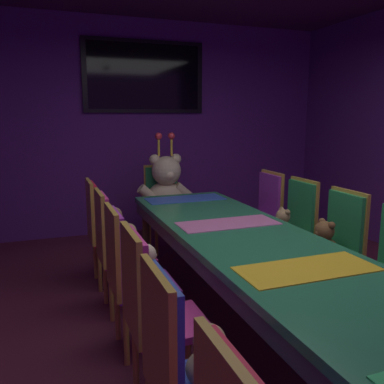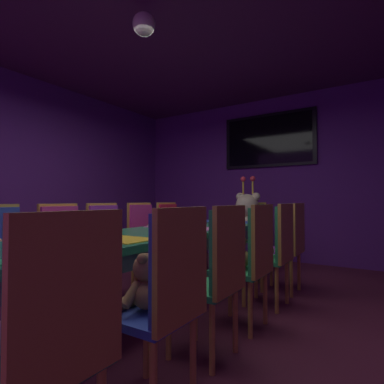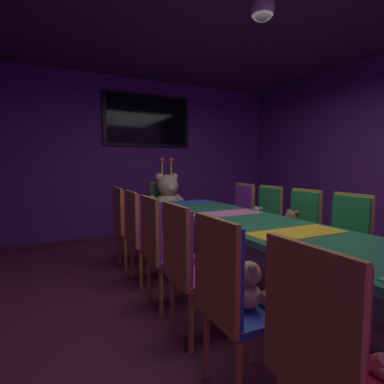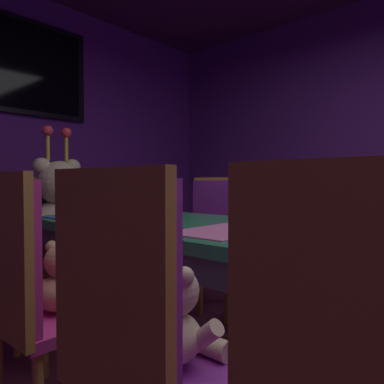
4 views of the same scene
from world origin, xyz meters
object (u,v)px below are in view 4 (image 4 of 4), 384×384
object	(u,v)px
chair_left_4	(26,283)
throne_chair	(50,227)
teddy_left_4	(63,282)
wall_tv	(6,62)
chair_right_5	(208,226)
chair_right_3	(359,242)
banquet_table	(360,262)
king_teddy_bear	(61,208)
teddy_right_3	(351,247)
teddy_right_4	(259,238)
chair_left_3	(134,329)
teddy_left_5	(0,260)
teddy_left_3	(176,320)
chair_right_4	(269,233)

from	to	relation	value
chair_left_4	throne_chair	xyz separation A→B (m)	(0.84, 1.45, 0.00)
teddy_left_4	wall_tv	world-z (taller)	wall_tv
chair_left_4	chair_right_5	distance (m)	1.76
chair_right_3	wall_tv	distance (m)	3.31
banquet_table	chair_right_3	distance (m)	0.89
chair_right_5	king_teddy_bear	xyz separation A→B (m)	(-0.84, 0.75, 0.15)
banquet_table	king_teddy_bear	size ratio (longest dim) A/B	3.89
teddy_right_3	throne_chair	xyz separation A→B (m)	(-0.70, 2.05, 0.01)
teddy_left_4	teddy_right_4	bearing A→B (deg)	0.04
chair_left_3	king_teddy_bear	bearing A→B (deg)	65.92
teddy_left_4	throne_chair	distance (m)	1.61
teddy_right_4	chair_right_5	distance (m)	0.55
chair_left_4	chair_left_3	bearing A→B (deg)	-90.31
chair_left_4	teddy_right_3	size ratio (longest dim) A/B	3.04
chair_left_4	teddy_left_4	size ratio (longest dim) A/B	3.50
chair_left_4	king_teddy_bear	bearing A→B (deg)	56.88
king_teddy_bear	chair_left_3	bearing A→B (deg)	-24.08
teddy_left_5	teddy_right_3	distance (m)	1.83
chair_left_3	teddy_right_3	xyz separation A→B (m)	(1.54, -0.00, -0.01)
teddy_left_4	wall_tv	bearing A→B (deg)	72.81
banquet_table	teddy_right_4	xyz separation A→B (m)	(0.71, 0.86, -0.08)
teddy_left_4	chair_left_4	bearing A→B (deg)	-180.00
teddy_left_4	king_teddy_bear	size ratio (longest dim) A/B	0.31
chair_left_4	chair_right_3	world-z (taller)	same
banquet_table	wall_tv	world-z (taller)	wall_tv
teddy_right_4	chair_left_3	bearing A→B (deg)	21.08
banquet_table	throne_chair	size ratio (longest dim) A/B	3.59
banquet_table	chair_left_4	bearing A→B (deg)	134.25
banquet_table	teddy_right_4	distance (m)	1.12
banquet_table	chair_left_4	size ratio (longest dim) A/B	3.59
chair_left_4	teddy_left_4	bearing A→B (deg)	0.00
chair_right_5	teddy_right_3	bearing A→B (deg)	82.98
chair_left_3	throne_chair	xyz separation A→B (m)	(0.84, 2.05, 0.00)
chair_left_4	wall_tv	size ratio (longest dim) A/B	0.62
teddy_right_4	king_teddy_bear	size ratio (longest dim) A/B	0.31
teddy_left_3	king_teddy_bear	world-z (taller)	king_teddy_bear
chair_left_3	teddy_right_3	distance (m)	1.54
banquet_table	king_teddy_bear	xyz separation A→B (m)	(0.00, 2.14, 0.09)
teddy_left_5	wall_tv	bearing A→B (deg)	67.06
chair_right_4	teddy_left_4	bearing A→B (deg)	0.03
chair_left_3	chair_right_3	xyz separation A→B (m)	(1.69, -0.00, 0.00)
chair_right_3	king_teddy_bear	bearing A→B (deg)	-65.82
teddy_left_5	teddy_right_4	xyz separation A→B (m)	(1.42, -0.58, -0.00)
teddy_left_4	chair_right_5	xyz separation A→B (m)	(1.54, 0.54, 0.02)
chair_left_3	chair_right_4	size ratio (longest dim) A/B	1.00
teddy_right_4	banquet_table	bearing A→B (deg)	50.39
throne_chair	wall_tv	bearing A→B (deg)	180.00
chair_right_4	wall_tv	world-z (taller)	wall_tv
banquet_table	chair_right_5	world-z (taller)	chair_right_5
throne_chair	teddy_left_4	bearing A→B (deg)	-25.55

